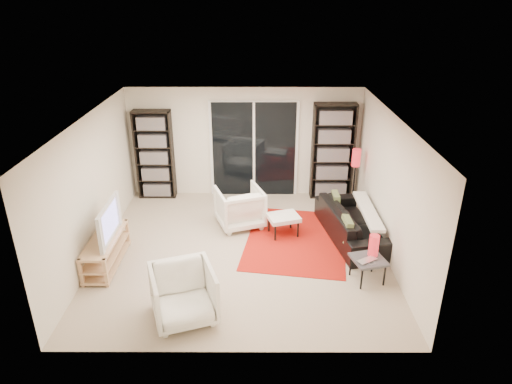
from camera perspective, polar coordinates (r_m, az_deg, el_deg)
floor at (r=8.19m, az=-1.77°, el=-7.27°), size 5.00×5.00×0.00m
wall_back at (r=9.98m, az=-1.41°, el=6.20°), size 5.00×0.02×2.40m
wall_front at (r=5.44m, az=-2.75°, el=-10.11°), size 5.00×0.02×2.40m
wall_left at (r=8.12m, az=-19.81°, el=0.45°), size 0.02×5.00×2.40m
wall_right at (r=7.95m, az=16.44°, el=0.42°), size 0.02×5.00×2.40m
ceiling at (r=7.24m, az=-2.01°, el=9.20°), size 5.00×5.00×0.02m
sliding_door at (r=9.98m, az=-0.26°, el=5.31°), size 1.92×0.08×2.16m
bookshelf_left at (r=10.13m, az=-12.55°, el=4.56°), size 0.80×0.30×1.95m
bookshelf_right at (r=9.99m, az=9.57°, el=4.99°), size 0.90×0.30×2.10m
tv_stand at (r=8.06m, az=-18.23°, el=-6.95°), size 0.44×1.37×0.50m
tv at (r=7.80m, az=-18.60°, el=-3.51°), size 0.14×1.08×0.62m
rug at (r=8.53m, az=5.03°, el=-5.91°), size 2.13×2.66×0.01m
sofa at (r=8.62m, az=11.90°, el=-3.81°), size 1.16×2.18×0.61m
armchair_back at (r=8.84m, az=-2.06°, el=-1.89°), size 1.07×1.08×0.78m
armchair_front at (r=6.53m, az=-9.04°, el=-12.52°), size 1.08×1.09×0.79m
ottoman at (r=8.53m, az=3.45°, el=-3.28°), size 0.67×0.60×0.40m
side_table at (r=7.43m, az=13.86°, el=-8.36°), size 0.60×0.60×0.40m
laptop at (r=7.31m, az=13.98°, el=-8.46°), size 0.38×0.35×0.03m
table_lamp at (r=7.43m, az=14.51°, el=-6.47°), size 0.16×0.16×0.35m
floor_lamp at (r=9.51m, az=12.35°, el=3.41°), size 0.20×0.20×1.31m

